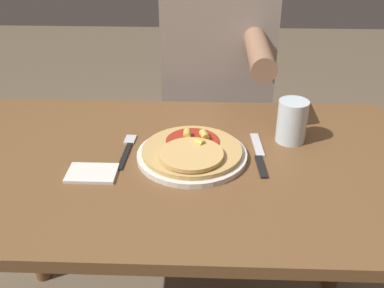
{
  "coord_description": "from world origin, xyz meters",
  "views": [
    {
      "loc": [
        0.08,
        -0.96,
        1.34
      ],
      "look_at": [
        0.04,
        0.02,
        0.78
      ],
      "focal_mm": 42.0,
      "sensor_mm": 36.0,
      "label": 1
    }
  ],
  "objects_px": {
    "pizza": "(192,151)",
    "drinking_glass": "(292,121)",
    "fork": "(127,149)",
    "person_diner": "(218,79)",
    "knife": "(259,155)",
    "plate": "(192,155)",
    "dining_table": "(177,198)"
  },
  "relations": [
    {
      "from": "plate",
      "to": "drinking_glass",
      "type": "xyz_separation_m",
      "value": [
        0.26,
        0.1,
        0.05
      ]
    },
    {
      "from": "plate",
      "to": "pizza",
      "type": "height_order",
      "value": "pizza"
    },
    {
      "from": "pizza",
      "to": "plate",
      "type": "bearing_deg",
      "value": 93.11
    },
    {
      "from": "plate",
      "to": "knife",
      "type": "height_order",
      "value": "plate"
    },
    {
      "from": "pizza",
      "to": "fork",
      "type": "distance_m",
      "value": 0.18
    },
    {
      "from": "knife",
      "to": "person_diner",
      "type": "relative_size",
      "value": 0.17
    },
    {
      "from": "plate",
      "to": "person_diner",
      "type": "height_order",
      "value": "person_diner"
    },
    {
      "from": "fork",
      "to": "person_diner",
      "type": "xyz_separation_m",
      "value": [
        0.25,
        0.5,
        0.0
      ]
    },
    {
      "from": "fork",
      "to": "drinking_glass",
      "type": "xyz_separation_m",
      "value": [
        0.44,
        0.07,
        0.06
      ]
    },
    {
      "from": "knife",
      "to": "drinking_glass",
      "type": "bearing_deg",
      "value": 43.28
    },
    {
      "from": "pizza",
      "to": "knife",
      "type": "xyz_separation_m",
      "value": [
        0.17,
        0.02,
        -0.02
      ]
    },
    {
      "from": "pizza",
      "to": "knife",
      "type": "bearing_deg",
      "value": 6.92
    },
    {
      "from": "plate",
      "to": "knife",
      "type": "bearing_deg",
      "value": 4.98
    },
    {
      "from": "knife",
      "to": "person_diner",
      "type": "xyz_separation_m",
      "value": [
        -0.1,
        0.52,
        0.0
      ]
    },
    {
      "from": "knife",
      "to": "plate",
      "type": "bearing_deg",
      "value": -175.02
    },
    {
      "from": "dining_table",
      "to": "plate",
      "type": "bearing_deg",
      "value": 23.07
    },
    {
      "from": "pizza",
      "to": "person_diner",
      "type": "distance_m",
      "value": 0.55
    },
    {
      "from": "plate",
      "to": "fork",
      "type": "bearing_deg",
      "value": 169.3
    },
    {
      "from": "knife",
      "to": "dining_table",
      "type": "bearing_deg",
      "value": -171.47
    },
    {
      "from": "fork",
      "to": "plate",
      "type": "bearing_deg",
      "value": -10.7
    },
    {
      "from": "plate",
      "to": "fork",
      "type": "xyz_separation_m",
      "value": [
        -0.17,
        0.03,
        -0.0
      ]
    },
    {
      "from": "pizza",
      "to": "knife",
      "type": "relative_size",
      "value": 1.15
    },
    {
      "from": "dining_table",
      "to": "drinking_glass",
      "type": "distance_m",
      "value": 0.37
    },
    {
      "from": "dining_table",
      "to": "knife",
      "type": "bearing_deg",
      "value": 8.53
    },
    {
      "from": "pizza",
      "to": "fork",
      "type": "height_order",
      "value": "pizza"
    },
    {
      "from": "plate",
      "to": "person_diner",
      "type": "relative_size",
      "value": 0.22
    },
    {
      "from": "pizza",
      "to": "drinking_glass",
      "type": "xyz_separation_m",
      "value": [
        0.26,
        0.11,
        0.03
      ]
    },
    {
      "from": "dining_table",
      "to": "fork",
      "type": "relative_size",
      "value": 7.07
    },
    {
      "from": "fork",
      "to": "person_diner",
      "type": "distance_m",
      "value": 0.56
    },
    {
      "from": "plate",
      "to": "drinking_glass",
      "type": "height_order",
      "value": "drinking_glass"
    },
    {
      "from": "pizza",
      "to": "person_diner",
      "type": "relative_size",
      "value": 0.2
    },
    {
      "from": "drinking_glass",
      "to": "person_diner",
      "type": "relative_size",
      "value": 0.09
    }
  ]
}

